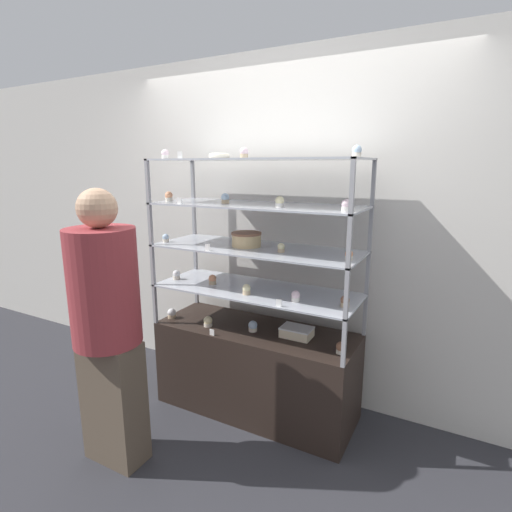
# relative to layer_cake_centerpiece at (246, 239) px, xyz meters

# --- Properties ---
(ground_plane) EXTENTS (20.00, 20.00, 0.00)m
(ground_plane) POSITION_rel_layer_cake_centerpiece_xyz_m (0.08, -0.01, -1.29)
(ground_plane) COLOR #2D2D33
(back_wall) EXTENTS (8.00, 0.05, 2.60)m
(back_wall) POSITION_rel_layer_cake_centerpiece_xyz_m (0.08, 0.41, 0.01)
(back_wall) COLOR silver
(back_wall) RESTS_ON ground_plane
(display_base) EXTENTS (1.44, 0.53, 0.64)m
(display_base) POSITION_rel_layer_cake_centerpiece_xyz_m (0.08, -0.01, -0.97)
(display_base) COLOR black
(display_base) RESTS_ON ground_plane
(display_riser_lower) EXTENTS (1.44, 0.53, 0.30)m
(display_riser_lower) POSITION_rel_layer_cake_centerpiece_xyz_m (0.08, -0.01, -0.36)
(display_riser_lower) COLOR #99999E
(display_riser_lower) RESTS_ON display_base
(display_riser_middle) EXTENTS (1.44, 0.53, 0.30)m
(display_riser_middle) POSITION_rel_layer_cake_centerpiece_xyz_m (0.08, -0.01, -0.07)
(display_riser_middle) COLOR #99999E
(display_riser_middle) RESTS_ON display_riser_lower
(display_riser_upper) EXTENTS (1.44, 0.53, 0.30)m
(display_riser_upper) POSITION_rel_layer_cake_centerpiece_xyz_m (0.08, -0.01, 0.23)
(display_riser_upper) COLOR #99999E
(display_riser_upper) RESTS_ON display_riser_middle
(display_riser_top) EXTENTS (1.44, 0.53, 0.30)m
(display_riser_top) POSITION_rel_layer_cake_centerpiece_xyz_m (0.08, -0.01, 0.53)
(display_riser_top) COLOR #99999E
(display_riser_top) RESTS_ON display_riser_upper
(layer_cake_centerpiece) EXTENTS (0.21, 0.21, 0.10)m
(layer_cake_centerpiece) POSITION_rel_layer_cake_centerpiece_xyz_m (0.00, 0.00, 0.00)
(layer_cake_centerpiece) COLOR #DBBC84
(layer_cake_centerpiece) RESTS_ON display_riser_middle
(sheet_cake_frosted) EXTENTS (0.21, 0.14, 0.07)m
(sheet_cake_frosted) POSITION_rel_layer_cake_centerpiece_xyz_m (0.39, 0.00, -0.61)
(sheet_cake_frosted) COLOR beige
(sheet_cake_frosted) RESTS_ON display_base
(cupcake_0) EXTENTS (0.06, 0.06, 0.08)m
(cupcake_0) POSITION_rel_layer_cake_centerpiece_xyz_m (-0.59, -0.13, -0.61)
(cupcake_0) COLOR #CCB28C
(cupcake_0) RESTS_ON display_base
(cupcake_1) EXTENTS (0.06, 0.06, 0.08)m
(cupcake_1) POSITION_rel_layer_cake_centerpiece_xyz_m (-0.25, -0.13, -0.61)
(cupcake_1) COLOR beige
(cupcake_1) RESTS_ON display_base
(cupcake_2) EXTENTS (0.06, 0.06, 0.08)m
(cupcake_2) POSITION_rel_layer_cake_centerpiece_xyz_m (0.08, -0.05, -0.61)
(cupcake_2) COLOR beige
(cupcake_2) RESTS_ON display_base
(cupcake_3) EXTENTS (0.06, 0.06, 0.08)m
(cupcake_3) POSITION_rel_layer_cake_centerpiece_xyz_m (0.73, -0.10, -0.61)
(cupcake_3) COLOR beige
(cupcake_3) RESTS_ON display_base
(price_tag_0) EXTENTS (0.04, 0.00, 0.04)m
(price_tag_0) POSITION_rel_layer_cake_centerpiece_xyz_m (-0.13, -0.25, -0.62)
(price_tag_0) COLOR white
(price_tag_0) RESTS_ON display_base
(cupcake_4) EXTENTS (0.06, 0.06, 0.07)m
(cupcake_4) POSITION_rel_layer_cake_centerpiece_xyz_m (-0.57, -0.08, -0.31)
(cupcake_4) COLOR beige
(cupcake_4) RESTS_ON display_riser_lower
(cupcake_5) EXTENTS (0.06, 0.06, 0.07)m
(cupcake_5) POSITION_rel_layer_cake_centerpiece_xyz_m (-0.26, -0.05, -0.31)
(cupcake_5) COLOR #CCB28C
(cupcake_5) RESTS_ON display_riser_lower
(cupcake_6) EXTENTS (0.06, 0.06, 0.07)m
(cupcake_6) POSITION_rel_layer_cake_centerpiece_xyz_m (0.08, -0.14, -0.31)
(cupcake_6) COLOR #CCB28C
(cupcake_6) RESTS_ON display_riser_lower
(cupcake_7) EXTENTS (0.06, 0.06, 0.07)m
(cupcake_7) POSITION_rel_layer_cake_centerpiece_xyz_m (0.43, -0.12, -0.31)
(cupcake_7) COLOR white
(cupcake_7) RESTS_ON display_riser_lower
(cupcake_8) EXTENTS (0.06, 0.06, 0.07)m
(cupcake_8) POSITION_rel_layer_cake_centerpiece_xyz_m (0.73, -0.07, -0.31)
(cupcake_8) COLOR #CCB28C
(cupcake_8) RESTS_ON display_riser_lower
(price_tag_1) EXTENTS (0.04, 0.00, 0.04)m
(price_tag_1) POSITION_rel_layer_cake_centerpiece_xyz_m (0.37, -0.25, -0.33)
(price_tag_1) COLOR white
(price_tag_1) RESTS_ON display_riser_lower
(cupcake_9) EXTENTS (0.05, 0.05, 0.06)m
(cupcake_9) POSITION_rel_layer_cake_centerpiece_xyz_m (-0.60, -0.14, -0.02)
(cupcake_9) COLOR beige
(cupcake_9) RESTS_ON display_riser_middle
(cupcake_10) EXTENTS (0.05, 0.05, 0.06)m
(cupcake_10) POSITION_rel_layer_cake_centerpiece_xyz_m (0.29, -0.06, -0.02)
(cupcake_10) COLOR #CCB28C
(cupcake_10) RESTS_ON display_riser_middle
(cupcake_11) EXTENTS (0.05, 0.05, 0.06)m
(cupcake_11) POSITION_rel_layer_cake_centerpiece_xyz_m (0.74, -0.07, -0.02)
(cupcake_11) COLOR beige
(cupcake_11) RESTS_ON display_riser_middle
(price_tag_2) EXTENTS (0.04, 0.00, 0.04)m
(price_tag_2) POSITION_rel_layer_cake_centerpiece_xyz_m (-0.15, -0.25, -0.03)
(price_tag_2) COLOR white
(price_tag_2) RESTS_ON display_riser_middle
(cupcake_12) EXTENTS (0.06, 0.06, 0.07)m
(cupcake_12) POSITION_rel_layer_cake_centerpiece_xyz_m (-0.59, -0.10, 0.28)
(cupcake_12) COLOR beige
(cupcake_12) RESTS_ON display_riser_upper
(cupcake_13) EXTENTS (0.06, 0.06, 0.07)m
(cupcake_13) POSITION_rel_layer_cake_centerpiece_xyz_m (-0.13, -0.06, 0.28)
(cupcake_13) COLOR #CCB28C
(cupcake_13) RESTS_ON display_riser_upper
(cupcake_14) EXTENTS (0.06, 0.06, 0.07)m
(cupcake_14) POSITION_rel_layer_cake_centerpiece_xyz_m (0.31, -0.12, 0.28)
(cupcake_14) COLOR white
(cupcake_14) RESTS_ON display_riser_upper
(cupcake_15) EXTENTS (0.06, 0.06, 0.07)m
(cupcake_15) POSITION_rel_layer_cake_centerpiece_xyz_m (0.73, -0.15, 0.28)
(cupcake_15) COLOR white
(cupcake_15) RESTS_ON display_riser_upper
(price_tag_3) EXTENTS (0.04, 0.00, 0.04)m
(price_tag_3) POSITION_rel_layer_cake_centerpiece_xyz_m (-0.37, -0.25, 0.27)
(price_tag_3) COLOR white
(price_tag_3) RESTS_ON display_riser_upper
(cupcake_16) EXTENTS (0.05, 0.05, 0.07)m
(cupcake_16) POSITION_rel_layer_cake_centerpiece_xyz_m (-0.58, -0.13, 0.58)
(cupcake_16) COLOR white
(cupcake_16) RESTS_ON display_riser_top
(cupcake_17) EXTENTS (0.05, 0.05, 0.07)m
(cupcake_17) POSITION_rel_layer_cake_centerpiece_xyz_m (0.07, -0.14, 0.58)
(cupcake_17) COLOR #CCB28C
(cupcake_17) RESTS_ON display_riser_top
(cupcake_18) EXTENTS (0.05, 0.05, 0.07)m
(cupcake_18) POSITION_rel_layer_cake_centerpiece_xyz_m (0.76, -0.09, 0.58)
(cupcake_18) COLOR beige
(cupcake_18) RESTS_ON display_riser_top
(price_tag_4) EXTENTS (0.04, 0.00, 0.04)m
(price_tag_4) POSITION_rel_layer_cake_centerpiece_xyz_m (-0.35, -0.25, 0.57)
(price_tag_4) COLOR white
(price_tag_4) RESTS_ON display_riser_top
(donut_glazed) EXTENTS (0.14, 0.14, 0.04)m
(donut_glazed) POSITION_rel_layer_cake_centerpiece_xyz_m (-0.18, -0.04, 0.56)
(donut_glazed) COLOR #EFE5CC
(donut_glazed) RESTS_ON display_riser_top
(customer_figure) EXTENTS (0.39, 0.39, 1.67)m
(customer_figure) POSITION_rel_layer_cake_centerpiece_xyz_m (-0.44, -0.86, -0.40)
(customer_figure) COLOR brown
(customer_figure) RESTS_ON ground_plane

